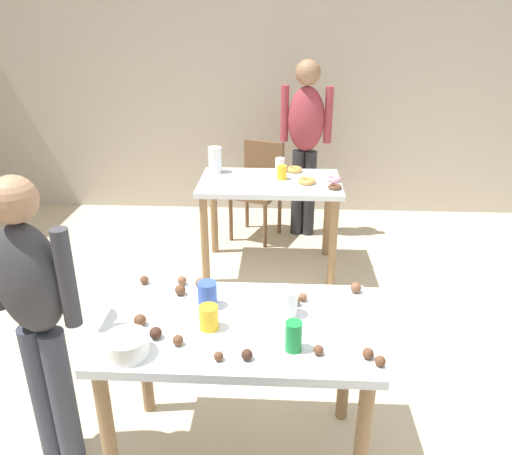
% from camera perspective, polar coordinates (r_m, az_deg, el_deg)
% --- Properties ---
extents(ground_plane, '(6.40, 6.40, 0.00)m').
position_cam_1_polar(ground_plane, '(2.72, -0.47, -22.50)').
color(ground_plane, beige).
extents(wall_back, '(6.40, 0.10, 2.60)m').
position_cam_1_polar(wall_back, '(5.14, 1.73, 16.03)').
color(wall_back, '#BCB2A3').
rests_on(wall_back, ground_plane).
extents(dining_table_near, '(1.13, 0.68, 0.75)m').
position_cam_1_polar(dining_table_near, '(2.22, -2.02, -13.12)').
color(dining_table_near, silver).
rests_on(dining_table_near, ground_plane).
extents(dining_table_far, '(1.08, 0.66, 0.75)m').
position_cam_1_polar(dining_table_far, '(3.93, 1.58, 3.68)').
color(dining_table_far, silver).
rests_on(dining_table_far, ground_plane).
extents(chair_far_table, '(0.52, 0.52, 0.87)m').
position_cam_1_polar(chair_far_table, '(4.62, 0.36, 4.97)').
color(chair_far_table, brown).
rests_on(chair_far_table, ground_plane).
extents(person_girl_near, '(0.45, 0.28, 1.39)m').
position_cam_1_polar(person_girl_near, '(2.32, -23.74, -8.11)').
color(person_girl_near, '#383D4C').
rests_on(person_girl_near, ground_plane).
extents(person_adult_far, '(0.46, 0.24, 1.58)m').
position_cam_1_polar(person_adult_far, '(4.53, 5.63, 10.49)').
color(person_adult_far, '#28282D').
rests_on(person_adult_far, ground_plane).
extents(mixing_bowl, '(0.17, 0.17, 0.08)m').
position_cam_1_polar(mixing_bowl, '(2.02, -14.43, -12.80)').
color(mixing_bowl, white).
rests_on(mixing_bowl, dining_table_near).
extents(soda_can, '(0.07, 0.07, 0.12)m').
position_cam_1_polar(soda_can, '(1.97, 4.27, -12.16)').
color(soda_can, '#198438').
rests_on(soda_can, dining_table_near).
extents(fork_near, '(0.17, 0.02, 0.01)m').
position_cam_1_polar(fork_near, '(2.31, 9.02, -8.35)').
color(fork_near, silver).
rests_on(fork_near, dining_table_near).
extents(cup_near_0, '(0.09, 0.09, 0.12)m').
position_cam_1_polar(cup_near_0, '(2.17, 3.55, -8.50)').
color(cup_near_0, white).
rests_on(cup_near_0, dining_table_near).
extents(cup_near_1, '(0.08, 0.08, 0.12)m').
position_cam_1_polar(cup_near_1, '(2.24, -5.52, -7.55)').
color(cup_near_1, '#3351B2').
rests_on(cup_near_1, dining_table_near).
extents(cup_near_2, '(0.08, 0.08, 0.10)m').
position_cam_1_polar(cup_near_2, '(2.10, -5.36, -10.09)').
color(cup_near_2, yellow).
rests_on(cup_near_2, dining_table_near).
extents(cake_ball_0, '(0.05, 0.05, 0.05)m').
position_cam_1_polar(cake_ball_0, '(2.08, -11.28, -11.62)').
color(cake_ball_0, '#3D2319').
rests_on(cake_ball_0, dining_table_near).
extents(cake_ball_1, '(0.05, 0.05, 0.05)m').
position_cam_1_polar(cake_ball_1, '(2.40, -6.30, -6.29)').
color(cake_ball_1, brown).
rests_on(cake_ball_1, dining_table_near).
extents(cake_ball_2, '(0.04, 0.04, 0.04)m').
position_cam_1_polar(cake_ball_2, '(2.30, 5.32, -7.84)').
color(cake_ball_2, brown).
rests_on(cake_ball_2, dining_table_near).
extents(cake_ball_3, '(0.05, 0.05, 0.05)m').
position_cam_1_polar(cake_ball_3, '(2.35, -8.57, -6.99)').
color(cake_ball_3, brown).
rests_on(cake_ball_3, dining_table_near).
extents(cake_ball_4, '(0.04, 0.04, 0.04)m').
position_cam_1_polar(cake_ball_4, '(1.97, 13.86, -14.45)').
color(cake_ball_4, brown).
rests_on(cake_ball_4, dining_table_near).
extents(cake_ball_5, '(0.05, 0.05, 0.05)m').
position_cam_1_polar(cake_ball_5, '(2.39, 11.22, -6.68)').
color(cake_ball_5, brown).
rests_on(cake_ball_5, dining_table_near).
extents(cake_ball_6, '(0.04, 0.04, 0.04)m').
position_cam_1_polar(cake_ball_6, '(2.26, 4.45, -8.29)').
color(cake_ball_6, brown).
rests_on(cake_ball_6, dining_table_near).
extents(cake_ball_7, '(0.04, 0.04, 0.04)m').
position_cam_1_polar(cake_ball_7, '(2.48, -12.51, -5.82)').
color(cake_ball_7, brown).
rests_on(cake_ball_7, dining_table_near).
extents(cake_ball_8, '(0.04, 0.04, 0.04)m').
position_cam_1_polar(cake_ball_8, '(1.94, -1.04, -14.18)').
color(cake_ball_8, '#3D2319').
rests_on(cake_ball_8, dining_table_near).
extents(cake_ball_9, '(0.04, 0.04, 0.04)m').
position_cam_1_polar(cake_ball_9, '(1.99, 12.55, -13.74)').
color(cake_ball_9, brown).
rests_on(cake_ball_9, dining_table_near).
extents(cake_ball_10, '(0.04, 0.04, 0.04)m').
position_cam_1_polar(cake_ball_10, '(1.94, -4.26, -14.31)').
color(cake_ball_10, brown).
rests_on(cake_ball_10, dining_table_near).
extents(cake_ball_11, '(0.04, 0.04, 0.04)m').
position_cam_1_polar(cake_ball_11, '(2.44, -8.37, -5.96)').
color(cake_ball_11, brown).
rests_on(cake_ball_11, dining_table_near).
extents(cake_ball_12, '(0.04, 0.04, 0.04)m').
position_cam_1_polar(cake_ball_12, '(1.98, 7.09, -13.59)').
color(cake_ball_12, brown).
rests_on(cake_ball_12, dining_table_near).
extents(cake_ball_13, '(0.04, 0.04, 0.04)m').
position_cam_1_polar(cake_ball_13, '(2.04, -8.82, -12.48)').
color(cake_ball_13, brown).
rests_on(cake_ball_13, dining_table_near).
extents(cake_ball_14, '(0.05, 0.05, 0.05)m').
position_cam_1_polar(cake_ball_14, '(2.17, -12.99, -10.17)').
color(cake_ball_14, brown).
rests_on(cake_ball_14, dining_table_near).
extents(pitcher_far, '(0.11, 0.11, 0.21)m').
position_cam_1_polar(pitcher_far, '(4.08, -4.65, 7.64)').
color(pitcher_far, white).
rests_on(pitcher_far, dining_table_far).
extents(cup_far_0, '(0.07, 0.07, 0.11)m').
position_cam_1_polar(cup_far_0, '(4.10, 2.72, 7.09)').
color(cup_far_0, white).
rests_on(cup_far_0, dining_table_far).
extents(cup_far_1, '(0.08, 0.08, 0.11)m').
position_cam_1_polar(cup_far_1, '(3.91, 2.94, 6.23)').
color(cup_far_1, yellow).
rests_on(cup_far_1, dining_table_far).
extents(donut_far_0, '(0.13, 0.13, 0.04)m').
position_cam_1_polar(donut_far_0, '(4.12, 4.37, 6.56)').
color(donut_far_0, gold).
rests_on(donut_far_0, dining_table_far).
extents(donut_far_1, '(0.14, 0.14, 0.04)m').
position_cam_1_polar(donut_far_1, '(3.84, 5.77, 5.28)').
color(donut_far_1, gold).
rests_on(donut_far_1, dining_table_far).
extents(donut_far_2, '(0.12, 0.12, 0.04)m').
position_cam_1_polar(donut_far_2, '(3.92, 8.71, 5.45)').
color(donut_far_2, pink).
rests_on(donut_far_2, dining_table_far).
extents(donut_far_3, '(0.10, 0.10, 0.03)m').
position_cam_1_polar(donut_far_3, '(3.75, 8.91, 4.55)').
color(donut_far_3, brown).
rests_on(donut_far_3, dining_table_far).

